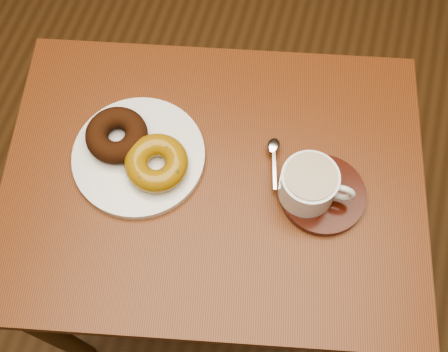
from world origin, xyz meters
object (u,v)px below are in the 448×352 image
(saucer, at_px, (323,195))
(coffee_cup, at_px, (309,184))
(donut_plate, at_px, (139,156))
(cafe_table, at_px, (214,201))

(saucer, relative_size, coffee_cup, 1.15)
(donut_plate, relative_size, coffee_cup, 1.85)
(coffee_cup, bearing_deg, donut_plate, -177.18)
(cafe_table, relative_size, coffee_cup, 6.59)
(saucer, distance_m, coffee_cup, 0.05)
(saucer, bearing_deg, coffee_cup, -167.59)
(cafe_table, height_order, donut_plate, donut_plate)
(coffee_cup, bearing_deg, cafe_table, -175.10)
(saucer, height_order, coffee_cup, coffee_cup)
(saucer, bearing_deg, cafe_table, -175.13)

